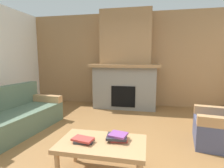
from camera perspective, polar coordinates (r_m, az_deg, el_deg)
ground at (r=2.84m, az=-3.29°, el=-20.94°), size 9.00×9.00×0.00m
wall_back_wood_panel at (r=5.44m, az=4.80°, el=7.71°), size 6.00×0.12×2.70m
fireplace at (r=5.07m, az=4.27°, el=5.59°), size 1.90×0.82×2.70m
couch at (r=3.92m, az=-28.61°, el=-9.15°), size 1.02×1.88×0.85m
armchair at (r=3.41m, az=32.13°, el=-11.74°), size 0.87×0.87×0.85m
coffee_table at (r=2.19m, az=-3.22°, el=-19.16°), size 1.00×0.60×0.43m
book_stack_near_edge at (r=2.17m, az=-9.08°, el=-17.15°), size 0.26×0.20×0.05m
book_stack_center at (r=2.18m, az=1.85°, el=-16.42°), size 0.26×0.22×0.08m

